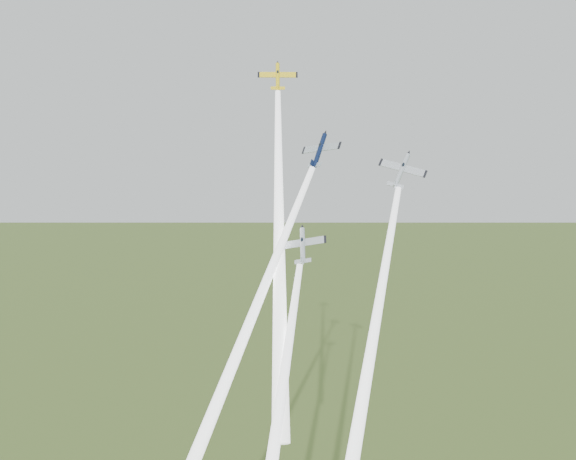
{
  "coord_description": "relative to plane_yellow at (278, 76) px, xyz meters",
  "views": [
    {
      "loc": [
        42.1,
        -108.9,
        104.9
      ],
      "look_at": [
        0.0,
        -6.0,
        92.0
      ],
      "focal_mm": 45.0,
      "sensor_mm": 36.0,
      "label": 1
    }
  ],
  "objects": [
    {
      "name": "plane_silver_right",
      "position": [
        22.74,
        -3.94,
        -15.62
      ],
      "size": [
        9.22,
        5.19,
        8.74
      ],
      "primitive_type": null,
      "rotation": [
        1.0,
        0.24,
        -0.01
      ],
      "color": "silver"
    },
    {
      "name": "smoke_trail_silver_right",
      "position": [
        22.58,
        -23.47,
        -46.1
      ],
      "size": [
        2.84,
        37.76,
        56.95
      ],
      "primitive_type": null,
      "rotation": [
        -0.57,
        0.0,
        -0.01
      ],
      "color": "white"
    },
    {
      "name": "smoke_trail_yellow",
      "position": [
        6.96,
        -15.87,
        -27.05
      ],
      "size": [
        15.7,
        31.55,
        50.08
      ],
      "primitive_type": null,
      "rotation": [
        -0.57,
        0.0,
        0.41
      ],
      "color": "white"
    },
    {
      "name": "plane_navy",
      "position": [
        10.68,
        -8.33,
        -12.47
      ],
      "size": [
        8.24,
        7.48,
        7.75
      ],
      "primitive_type": null,
      "rotation": [
        1.0,
        -0.11,
        -0.34
      ],
      "color": "#0C1635"
    },
    {
      "name": "smoke_trail_navy",
      "position": [
        3.8,
        -27.96,
        -44.94
      ],
      "size": [
        15.72,
        38.85,
        60.92
      ],
      "primitive_type": null,
      "rotation": [
        -0.57,
        0.0,
        -0.34
      ],
      "color": "white"
    },
    {
      "name": "plane_silver_low",
      "position": [
        10.72,
        -15.76,
        -26.6
      ],
      "size": [
        8.71,
        5.62,
        7.9
      ],
      "primitive_type": null,
      "rotation": [
        1.0,
        -0.18,
        0.13
      ],
      "color": "#B0B8BE"
    },
    {
      "name": "plane_yellow",
      "position": [
        0.0,
        0.0,
        0.0
      ],
      "size": [
        8.13,
        6.97,
        6.34
      ],
      "primitive_type": null,
      "rotation": [
        1.0,
        0.0,
        0.41
      ],
      "color": "yellow"
    }
  ]
}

